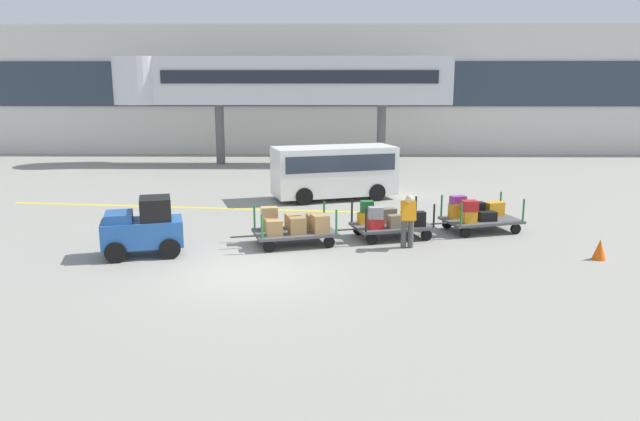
# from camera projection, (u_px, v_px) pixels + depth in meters

# --- Properties ---
(ground_plane) EXTENTS (120.00, 120.00, 0.00)m
(ground_plane) POSITION_uv_depth(u_px,v_px,m) (249.00, 272.00, 14.77)
(ground_plane) COLOR gray
(apron_lead_line) EXTENTS (14.92, 1.95, 0.01)m
(apron_lead_line) POSITION_uv_depth(u_px,v_px,m) (201.00, 208.00, 22.34)
(apron_lead_line) COLOR yellow
(apron_lead_line) RESTS_ON ground_plane
(terminal_building) EXTENTS (58.61, 2.51, 8.16)m
(terminal_building) POSITION_uv_depth(u_px,v_px,m) (299.00, 90.00, 39.31)
(terminal_building) COLOR beige
(terminal_building) RESTS_ON ground_plane
(jet_bridge) EXTENTS (18.77, 3.00, 5.98)m
(jet_bridge) POSITION_uv_depth(u_px,v_px,m) (269.00, 81.00, 33.36)
(jet_bridge) COLOR silver
(jet_bridge) RESTS_ON ground_plane
(baggage_tug) EXTENTS (2.32, 1.71, 1.58)m
(baggage_tug) POSITION_uv_depth(u_px,v_px,m) (144.00, 228.00, 16.09)
(baggage_tug) COLOR #2659A5
(baggage_tug) RESTS_ON ground_plane
(baggage_cart_lead) EXTENTS (3.08, 1.98, 1.10)m
(baggage_cart_lead) POSITION_uv_depth(u_px,v_px,m) (295.00, 226.00, 17.21)
(baggage_cart_lead) COLOR #4C4C4F
(baggage_cart_lead) RESTS_ON ground_plane
(baggage_cart_middle) EXTENTS (3.08, 1.98, 1.10)m
(baggage_cart_middle) POSITION_uv_depth(u_px,v_px,m) (390.00, 221.00, 17.94)
(baggage_cart_middle) COLOR #4C4C4F
(baggage_cart_middle) RESTS_ON ground_plane
(baggage_cart_tail) EXTENTS (3.08, 1.98, 1.11)m
(baggage_cart_tail) POSITION_uv_depth(u_px,v_px,m) (477.00, 214.00, 18.75)
(baggage_cart_tail) COLOR #4C4C4F
(baggage_cart_tail) RESTS_ON ground_plane
(baggage_handler) EXTENTS (0.41, 0.44, 1.56)m
(baggage_handler) POSITION_uv_depth(u_px,v_px,m) (408.00, 218.00, 16.75)
(baggage_handler) COLOR #4C4C4C
(baggage_handler) RESTS_ON ground_plane
(shuttle_van) EXTENTS (5.15, 3.24, 2.10)m
(shuttle_van) POSITION_uv_depth(u_px,v_px,m) (334.00, 168.00, 23.85)
(shuttle_van) COLOR white
(shuttle_van) RESTS_ON ground_plane
(safety_cone_near) EXTENTS (0.36, 0.36, 0.55)m
(safety_cone_near) POSITION_uv_depth(u_px,v_px,m) (600.00, 249.00, 15.80)
(safety_cone_near) COLOR #EA590F
(safety_cone_near) RESTS_ON ground_plane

